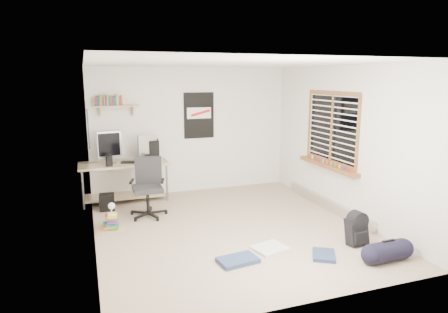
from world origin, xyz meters
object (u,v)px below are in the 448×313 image
object	(u,v)px
desk	(125,182)
duffel_bag	(388,251)
backpack	(357,231)
book_stack	(111,220)
office_chair	(147,188)

from	to	relation	value
desk	duffel_bag	size ratio (longest dim) A/B	3.12
backpack	duffel_bag	world-z (taller)	duffel_bag
desk	backpack	bearing A→B (deg)	-29.44
backpack	book_stack	distance (m)	3.64
book_stack	office_chair	bearing A→B (deg)	32.44
office_chair	backpack	bearing A→B (deg)	-24.33
backpack	office_chair	bearing A→B (deg)	136.35
duffel_bag	desk	bearing A→B (deg)	125.44
backpack	duffel_bag	size ratio (longest dim) A/B	0.72
book_stack	backpack	bearing A→B (deg)	-28.53
desk	book_stack	xyz separation A→B (m)	(-0.36, -1.44, -0.22)
desk	book_stack	distance (m)	1.50
duffel_bag	backpack	bearing A→B (deg)	92.62
office_chair	book_stack	bearing A→B (deg)	-131.96
desk	office_chair	bearing A→B (deg)	-56.20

